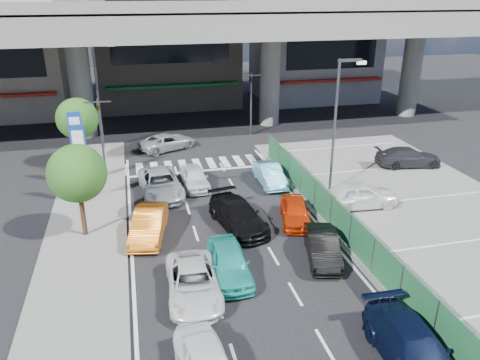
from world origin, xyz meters
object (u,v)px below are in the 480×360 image
object	(u,v)px
tree_near	(77,174)
wagon_silver_front_left	(161,184)
sedan_white_mid_left	(193,283)
crossing_wagon_silver	(168,142)
signboard_near	(80,153)
signboard_far	(77,138)
minivan_navy_back	(414,350)
kei_truck_front_right	(270,174)
sedan_black_mid	(238,215)
taxi_orange_right	(295,212)
traffic_cone	(318,188)
taxi_teal_mid	(229,262)
tree_far	(77,119)
street_lamp_left	(99,87)
sedan_white_front_mid	(195,178)
traffic_light_left	(100,119)
parked_sedan_dgrey	(408,157)
hatch_black_mid_right	(322,247)
taxi_orange_left	(149,224)
parked_sedan_white	(359,195)
traffic_light_right	(251,88)

from	to	relation	value
tree_near	wagon_silver_front_left	xyz separation A→B (m)	(4.11, 4.31, -2.70)
sedan_white_mid_left	crossing_wagon_silver	bearing A→B (deg)	90.53
signboard_near	tree_near	distance (m)	4.01
signboard_near	signboard_far	xyz separation A→B (m)	(-0.40, 3.00, 0.00)
minivan_navy_back	kei_truck_front_right	size ratio (longest dim) A/B	1.23
tree_near	minivan_navy_back	xyz separation A→B (m)	(10.98, -11.60, -2.70)
sedan_black_mid	taxi_orange_right	world-z (taller)	sedan_black_mid
signboard_far	minivan_navy_back	bearing A→B (deg)	-58.08
tree_near	sedan_black_mid	distance (m)	8.16
wagon_silver_front_left	traffic_cone	world-z (taller)	wagon_silver_front_left
wagon_silver_front_left	traffic_cone	size ratio (longest dim) A/B	7.47
kei_truck_front_right	traffic_cone	world-z (taller)	kei_truck_front_right
taxi_teal_mid	tree_far	bearing A→B (deg)	115.83
tree_far	sedan_white_mid_left	distance (m)	17.68
street_lamp_left	taxi_orange_right	bearing A→B (deg)	-56.15
tree_near	sedan_white_front_mid	size ratio (longest dim) A/B	1.30
street_lamp_left	minivan_navy_back	distance (m)	27.90
sedan_black_mid	kei_truck_front_right	distance (m)	6.14
traffic_light_left	sedan_white_mid_left	size ratio (longest dim) A/B	1.16
signboard_far	tree_far	distance (m)	3.53
sedan_black_mid	parked_sedan_dgrey	xyz separation A→B (m)	(13.51, 5.87, 0.02)
signboard_near	minivan_navy_back	size ratio (longest dim) A/B	1.00
crossing_wagon_silver	signboard_far	bearing A→B (deg)	109.59
taxi_teal_mid	wagon_silver_front_left	bearing A→B (deg)	104.34
street_lamp_left	signboard_far	world-z (taller)	street_lamp_left
tree_near	crossing_wagon_silver	distance (m)	14.09
hatch_black_mid_right	crossing_wagon_silver	size ratio (longest dim) A/B	0.87
hatch_black_mid_right	sedan_black_mid	distance (m)	4.95
signboard_far	parked_sedan_dgrey	bearing A→B (deg)	-5.07
street_lamp_left	taxi_teal_mid	world-z (taller)	street_lamp_left
taxi_orange_left	parked_sedan_white	distance (m)	11.71
signboard_near	parked_sedan_dgrey	world-z (taller)	signboard_near
minivan_navy_back	sedan_white_mid_left	distance (m)	8.44
wagon_silver_front_left	traffic_light_left	bearing A→B (deg)	127.61
signboard_far	tree_near	bearing A→B (deg)	-85.10
street_lamp_left	wagon_silver_front_left	bearing A→B (deg)	-70.48
street_lamp_left	parked_sedan_dgrey	bearing A→B (deg)	-23.56
taxi_teal_mid	hatch_black_mid_right	bearing A→B (deg)	6.17
traffic_light_right	parked_sedan_white	bearing A→B (deg)	-81.36
sedan_white_mid_left	wagon_silver_front_left	size ratio (longest dim) A/B	0.90
traffic_light_right	sedan_white_mid_left	xyz separation A→B (m)	(-7.93, -21.12, -3.32)
tree_far	sedan_black_mid	world-z (taller)	tree_far
taxi_teal_mid	crossing_wagon_silver	distance (m)	17.87
hatch_black_mid_right	minivan_navy_back	bearing A→B (deg)	-73.34
sedan_black_mid	taxi_orange_left	bearing A→B (deg)	168.74
sedan_black_mid	traffic_cone	bearing A→B (deg)	16.96
traffic_light_right	traffic_cone	xyz separation A→B (m)	(0.86, -12.79, -3.54)
parked_sedan_dgrey	traffic_light_left	bearing A→B (deg)	90.76
minivan_navy_back	sedan_white_mid_left	bearing A→B (deg)	141.37
traffic_light_left	signboard_near	xyz separation A→B (m)	(-1.00, -4.01, -0.87)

